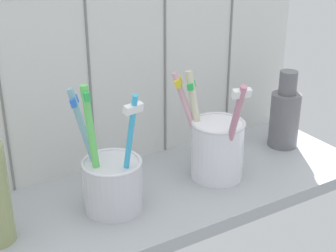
# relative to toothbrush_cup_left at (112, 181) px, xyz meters

# --- Properties ---
(counter_slab) EXTENTS (0.64, 0.22, 0.02)m
(counter_slab) POSITION_rel_toothbrush_cup_left_xyz_m (0.09, 0.01, -0.05)
(counter_slab) COLOR #9EA3A8
(counter_slab) RESTS_ON ground
(tile_wall_back) EXTENTS (0.64, 0.02, 0.45)m
(tile_wall_back) POSITION_rel_toothbrush_cup_left_xyz_m (0.09, 0.13, 0.16)
(tile_wall_back) COLOR silver
(tile_wall_back) RESTS_ON ground
(toothbrush_cup_left) EXTENTS (0.09, 0.09, 0.18)m
(toothbrush_cup_left) POSITION_rel_toothbrush_cup_left_xyz_m (0.00, 0.00, 0.00)
(toothbrush_cup_left) COLOR silver
(toothbrush_cup_left) RESTS_ON counter_slab
(toothbrush_cup_right) EXTENTS (0.10, 0.13, 0.17)m
(toothbrush_cup_right) POSITION_rel_toothbrush_cup_left_xyz_m (0.17, 0.00, 0.01)
(toothbrush_cup_right) COLOR white
(toothbrush_cup_right) RESTS_ON counter_slab
(ceramic_vase) EXTENTS (0.05, 0.05, 0.13)m
(ceramic_vase) POSITION_rel_toothbrush_cup_left_xyz_m (0.34, 0.03, 0.01)
(ceramic_vase) COLOR slate
(ceramic_vase) RESTS_ON counter_slab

